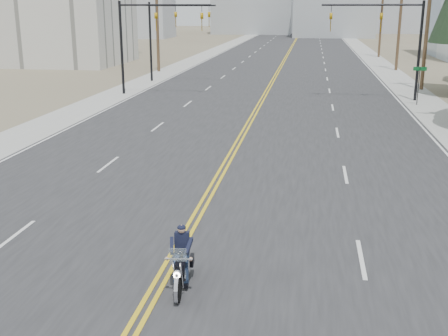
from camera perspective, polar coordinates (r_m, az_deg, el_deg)
ground_plane at (r=12.57m, az=-8.86°, el=-15.42°), size 400.00×400.00×0.00m
road at (r=80.52m, az=6.39°, el=11.25°), size 20.00×200.00×0.01m
sidewalk_left at (r=81.82m, az=-1.84°, el=11.41°), size 3.00×200.00×0.01m
sidewalk_right at (r=80.85m, az=14.71°, el=10.85°), size 3.00×200.00×0.01m
traffic_mast_left at (r=44.00m, az=-7.89°, el=13.79°), size 7.10×0.26×7.00m
traffic_mast_right at (r=42.57m, az=16.66°, el=13.22°), size 7.10×0.26×7.00m
traffic_mast_far at (r=51.81m, az=-5.69°, el=14.09°), size 6.10×0.26×7.00m
street_sign at (r=41.12m, az=19.21°, el=8.53°), size 0.90×0.06×2.62m
utility_pole_c at (r=49.03m, az=20.02°, el=14.14°), size 2.20×0.30×11.00m
utility_pole_d at (r=63.83m, az=17.50°, el=14.80°), size 2.20×0.30×11.50m
utility_pole_e at (r=80.69m, az=15.73°, el=14.85°), size 2.20×0.30×11.00m
utility_pole_left at (r=60.34m, az=-6.81°, el=14.89°), size 2.20×0.30×10.50m
haze_bldg_b at (r=135.26m, az=11.11°, el=15.90°), size 18.00×14.00×14.00m
haze_bldg_e at (r=161.62m, az=17.03°, el=15.13°), size 14.00×14.00×12.00m
haze_bldg_f at (r=150.04m, az=-12.62°, el=16.18°), size 12.00×12.00×16.00m
motorcyclist at (r=13.56m, az=-4.40°, el=-9.17°), size 1.03×2.01×1.51m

